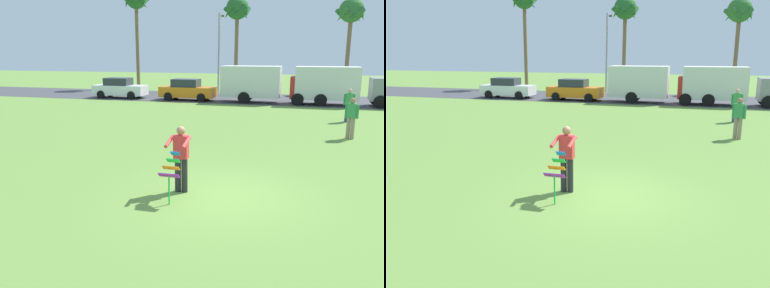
{
  "view_description": "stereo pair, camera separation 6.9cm",
  "coord_description": "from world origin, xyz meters",
  "views": [
    {
      "loc": [
        1.94,
        -9.24,
        3.52
      ],
      "look_at": [
        -1.03,
        1.01,
        1.05
      ],
      "focal_mm": 36.81,
      "sensor_mm": 36.0,
      "label": 1
    },
    {
      "loc": [
        2.01,
        -9.23,
        3.52
      ],
      "look_at": [
        -1.03,
        1.01,
        1.05
      ],
      "focal_mm": 36.81,
      "sensor_mm": 36.0,
      "label": 2
    }
  ],
  "objects": [
    {
      "name": "palm_tree_centre_far",
      "position": [
        5.27,
        29.2,
        6.82
      ],
      "size": [
        2.58,
        2.71,
        8.22
      ],
      "color": "brown",
      "rests_on": "ground"
    },
    {
      "name": "streetlight_pole",
      "position": [
        -5.93,
        26.75,
        4.0
      ],
      "size": [
        0.24,
        1.65,
        7.0
      ],
      "color": "#9E9EA3",
      "rests_on": "ground"
    },
    {
      "name": "parked_truck_grey_van",
      "position": [
        4.08,
        19.62,
        1.41
      ],
      "size": [
        6.71,
        2.15,
        2.62
      ],
      "color": "gray",
      "rests_on": "ground"
    },
    {
      "name": "parked_car_white",
      "position": [
        -12.47,
        19.62,
        0.77
      ],
      "size": [
        4.22,
        1.87,
        1.6
      ],
      "color": "white",
      "rests_on": "ground"
    },
    {
      "name": "person_kite_flyer",
      "position": [
        -1.03,
        -0.01,
        0.95
      ],
      "size": [
        0.53,
        0.65,
        1.73
      ],
      "color": "#26262B",
      "rests_on": "ground"
    },
    {
      "name": "palm_tree_left_near",
      "position": [
        -14.78,
        28.57,
        8.34
      ],
      "size": [
        2.58,
        2.71,
        9.87
      ],
      "color": "brown",
      "rests_on": "ground"
    },
    {
      "name": "ground_plane",
      "position": [
        0.0,
        0.0,
        0.0
      ],
      "size": [
        120.0,
        120.0,
        0.0
      ],
      "primitive_type": "plane",
      "color": "olive"
    },
    {
      "name": "person_walker_near",
      "position": [
        4.12,
        12.65,
        0.93
      ],
      "size": [
        0.57,
        0.23,
        1.73
      ],
      "color": "#384772",
      "rests_on": "ground"
    },
    {
      "name": "person_walker_far",
      "position": [
        3.81,
        8.15,
        0.93
      ],
      "size": [
        0.53,
        0.35,
        1.73
      ],
      "color": "gray",
      "rests_on": "ground"
    },
    {
      "name": "parked_truck_red_cab",
      "position": [
        -1.14,
        19.62,
        1.41
      ],
      "size": [
        6.71,
        2.14,
        2.62
      ],
      "color": "#B2231E",
      "rests_on": "ground"
    },
    {
      "name": "kite_held",
      "position": [
        -1.04,
        -0.77,
        0.81
      ],
      "size": [
        0.51,
        0.63,
        1.19
      ],
      "color": "blue",
      "rests_on": "ground"
    },
    {
      "name": "parked_car_orange",
      "position": [
        -6.8,
        19.62,
        0.77
      ],
      "size": [
        4.25,
        1.94,
        1.6
      ],
      "color": "orange",
      "rests_on": "ground"
    },
    {
      "name": "road_strip",
      "position": [
        0.0,
        22.02,
        0.01
      ],
      "size": [
        120.0,
        8.0,
        0.01
      ],
      "primitive_type": "cube",
      "color": "#424247",
      "rests_on": "ground"
    },
    {
      "name": "palm_tree_right_near",
      "position": [
        -4.72,
        28.85,
        7.23
      ],
      "size": [
        2.58,
        2.71,
        8.66
      ],
      "color": "brown",
      "rests_on": "ground"
    }
  ]
}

